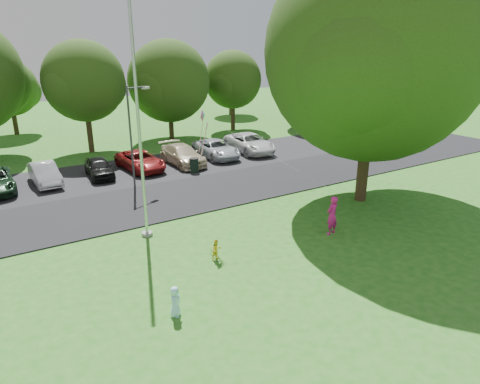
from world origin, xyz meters
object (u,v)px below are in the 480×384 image
woman (332,215)px  child_yellow (216,250)px  kite (207,128)px  street_lamp (133,127)px  big_tree (374,58)px  trash_can (194,165)px  child_blue (175,302)px  flagpole (140,147)px

woman → child_yellow: bearing=-17.8°
kite → woman: bearing=-81.1°
street_lamp → big_tree: size_ratio=0.45×
trash_can → child_blue: size_ratio=0.97×
big_tree → kite: (-9.08, 1.01, -2.82)m
street_lamp → kite: (0.68, -8.16, 1.18)m
flagpole → street_lamp: flagpole is taller
big_tree → kite: size_ratio=2.78×
big_tree → kite: big_tree is taller
trash_can → kite: kite is taller
woman → child_blue: size_ratio=1.74×
child_blue → kite: size_ratio=0.22×
big_tree → child_yellow: big_tree is taller
flagpole → woman: (7.31, -4.33, -3.25)m
big_tree → child_blue: big_tree is taller
woman → kite: kite is taller
trash_can → street_lamp: bearing=-170.3°
flagpole → child_yellow: size_ratio=11.57×
street_lamp → woman: street_lamp is taller
big_tree → child_yellow: (-10.27, -1.83, -7.22)m
woman → child_yellow: size_ratio=2.12×
flagpole → street_lamp: (2.10, 7.27, -0.51)m
flagpole → big_tree: big_tree is taller
child_yellow → flagpole: bearing=103.9°
flagpole → kite: flagpole is taller
flagpole → big_tree: 12.51m
woman → trash_can: bearing=-97.3°
street_lamp → child_blue: (-3.50, -13.64, -3.13)m
child_blue → woman: bearing=-37.3°
street_lamp → child_blue: 14.43m
child_blue → kite: 8.13m
flagpole → trash_can: bearing=51.6°
child_yellow → kite: bearing=58.1°
street_lamp → child_yellow: bearing=-114.5°
child_yellow → kite: kite is taller
flagpole → child_yellow: (1.58, -3.73, -3.73)m
street_lamp → kite: bearing=-107.0°
kite → child_blue: bearing=-171.1°
flagpole → trash_can: flagpole is taller
child_blue → kite: (4.18, 5.49, 4.31)m
big_tree → child_blue: size_ratio=12.88×
flagpole → street_lamp: 7.59m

